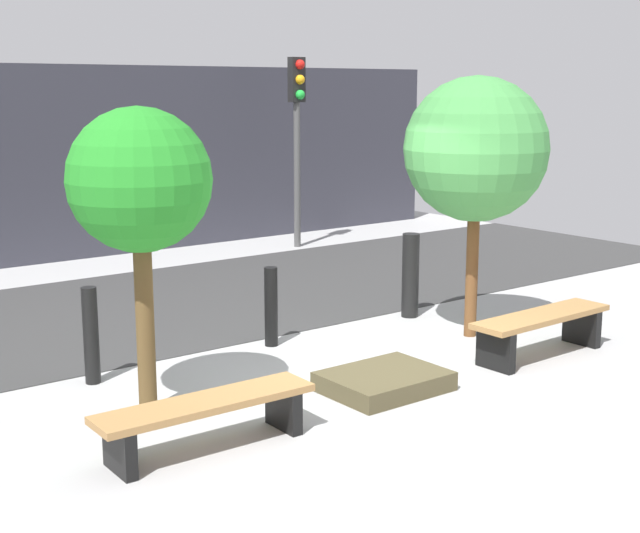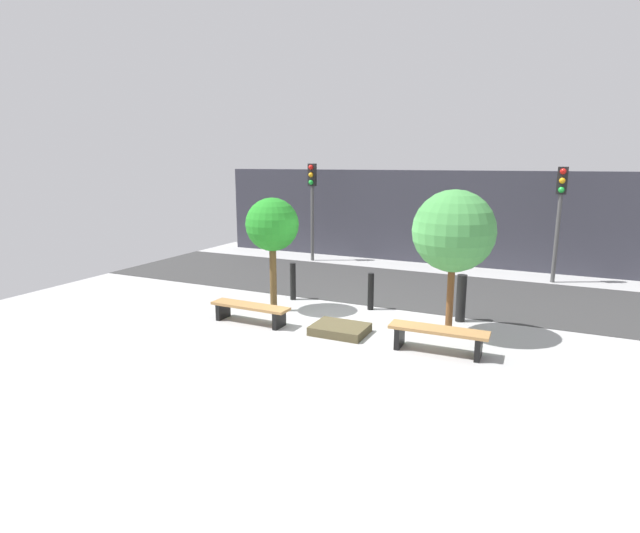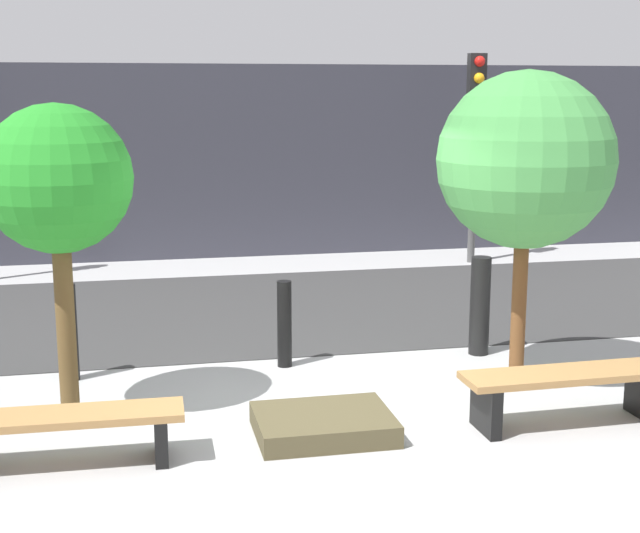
{
  "view_description": "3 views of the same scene",
  "coord_description": "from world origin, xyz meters",
  "px_view_note": "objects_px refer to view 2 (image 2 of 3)",
  "views": [
    {
      "loc": [
        -5.46,
        -6.34,
        2.86
      ],
      "look_at": [
        -0.17,
        0.55,
        1.11
      ],
      "focal_mm": 50.0,
      "sensor_mm": 36.0,
      "label": 1
    },
    {
      "loc": [
        3.83,
        -9.4,
        3.52
      ],
      "look_at": [
        -0.51,
        -0.13,
        1.37
      ],
      "focal_mm": 28.0,
      "sensor_mm": 36.0,
      "label": 2
    },
    {
      "loc": [
        -1.47,
        -7.06,
        2.81
      ],
      "look_at": [
        -0.02,
        -0.2,
        1.42
      ],
      "focal_mm": 50.0,
      "sensor_mm": 36.0,
      "label": 3
    }
  ],
  "objects_px": {
    "bench_left": "(250,310)",
    "tree_behind_right_bench": "(454,232)",
    "bollard_center": "(461,298)",
    "traffic_light_mid_west": "(560,203)",
    "bollard_far_left": "(293,281)",
    "bollard_left": "(371,291)",
    "tree_behind_left_bench": "(272,226)",
    "planter_bed": "(340,329)",
    "traffic_light_west": "(312,194)",
    "bench_right": "(438,335)"
  },
  "relations": [
    {
      "from": "bench_left",
      "to": "tree_behind_right_bench",
      "type": "height_order",
      "value": "tree_behind_right_bench"
    },
    {
      "from": "bollard_center",
      "to": "traffic_light_mid_west",
      "type": "distance_m",
      "value": 5.59
    },
    {
      "from": "bollard_far_left",
      "to": "bollard_left",
      "type": "xyz_separation_m",
      "value": [
        2.13,
        0.0,
        -0.03
      ]
    },
    {
      "from": "bench_left",
      "to": "traffic_light_mid_west",
      "type": "distance_m",
      "value": 9.53
    },
    {
      "from": "tree_behind_left_bench",
      "to": "traffic_light_mid_west",
      "type": "height_order",
      "value": "traffic_light_mid_west"
    },
    {
      "from": "bench_left",
      "to": "bollard_far_left",
      "type": "bearing_deg",
      "value": 92.56
    },
    {
      "from": "bollard_center",
      "to": "traffic_light_mid_west",
      "type": "bearing_deg",
      "value": 69.48
    },
    {
      "from": "tree_behind_right_bench",
      "to": "planter_bed",
      "type": "bearing_deg",
      "value": -158.25
    },
    {
      "from": "bollard_far_left",
      "to": "traffic_light_west",
      "type": "distance_m",
      "value": 5.62
    },
    {
      "from": "bollard_far_left",
      "to": "bench_right",
      "type": "bearing_deg",
      "value": -26.66
    },
    {
      "from": "bollard_center",
      "to": "traffic_light_mid_west",
      "type": "height_order",
      "value": "traffic_light_mid_west"
    },
    {
      "from": "bench_left",
      "to": "bollard_far_left",
      "type": "relative_size",
      "value": 1.92
    },
    {
      "from": "tree_behind_left_bench",
      "to": "traffic_light_west",
      "type": "relative_size",
      "value": 0.78
    },
    {
      "from": "bollard_far_left",
      "to": "bench_left",
      "type": "bearing_deg",
      "value": -88.57
    },
    {
      "from": "tree_behind_left_bench",
      "to": "tree_behind_right_bench",
      "type": "height_order",
      "value": "tree_behind_right_bench"
    },
    {
      "from": "bollard_left",
      "to": "traffic_light_mid_west",
      "type": "xyz_separation_m",
      "value": [
        3.98,
        4.95,
        1.9
      ]
    },
    {
      "from": "bench_left",
      "to": "bollard_far_left",
      "type": "height_order",
      "value": "bollard_far_left"
    },
    {
      "from": "bollard_center",
      "to": "tree_behind_left_bench",
      "type": "bearing_deg",
      "value": -165.55
    },
    {
      "from": "bench_right",
      "to": "bollard_center",
      "type": "distance_m",
      "value": 2.12
    },
    {
      "from": "tree_behind_right_bench",
      "to": "bollard_center",
      "type": "bearing_deg",
      "value": 87.21
    },
    {
      "from": "bench_right",
      "to": "tree_behind_left_bench",
      "type": "height_order",
      "value": "tree_behind_left_bench"
    },
    {
      "from": "planter_bed",
      "to": "traffic_light_mid_west",
      "type": "height_order",
      "value": "traffic_light_mid_west"
    },
    {
      "from": "bench_left",
      "to": "bollard_center",
      "type": "bearing_deg",
      "value": 27.79
    },
    {
      "from": "traffic_light_mid_west",
      "to": "bench_right",
      "type": "bearing_deg",
      "value": -105.1
    },
    {
      "from": "tree_behind_right_bench",
      "to": "bollard_far_left",
      "type": "xyz_separation_m",
      "value": [
        -4.21,
        1.08,
        -1.68
      ]
    },
    {
      "from": "bench_left",
      "to": "tree_behind_right_bench",
      "type": "distance_m",
      "value": 4.67
    },
    {
      "from": "traffic_light_mid_west",
      "to": "bench_left",
      "type": "bearing_deg",
      "value": -130.63
    },
    {
      "from": "bench_left",
      "to": "planter_bed",
      "type": "relative_size",
      "value": 1.65
    },
    {
      "from": "planter_bed",
      "to": "bollard_left",
      "type": "xyz_separation_m",
      "value": [
        0.0,
        1.91,
        0.36
      ]
    },
    {
      "from": "bench_left",
      "to": "planter_bed",
      "type": "xyz_separation_m",
      "value": [
        2.08,
        0.2,
        -0.22
      ]
    },
    {
      "from": "bollard_left",
      "to": "bollard_center",
      "type": "relative_size",
      "value": 0.84
    },
    {
      "from": "bench_right",
      "to": "tree_behind_right_bench",
      "type": "xyz_separation_m",
      "value": [
        -0.0,
        1.03,
        1.82
      ]
    },
    {
      "from": "planter_bed",
      "to": "bollard_center",
      "type": "distance_m",
      "value": 2.9
    },
    {
      "from": "bench_right",
      "to": "traffic_light_mid_west",
      "type": "bearing_deg",
      "value": 73.77
    },
    {
      "from": "bollard_left",
      "to": "planter_bed",
      "type": "bearing_deg",
      "value": -90.0
    },
    {
      "from": "planter_bed",
      "to": "bench_left",
      "type": "bearing_deg",
      "value": -174.5
    },
    {
      "from": "bench_right",
      "to": "bollard_left",
      "type": "xyz_separation_m",
      "value": [
        -2.08,
        2.11,
        0.11
      ]
    },
    {
      "from": "bench_right",
      "to": "bollard_left",
      "type": "height_order",
      "value": "bollard_left"
    },
    {
      "from": "planter_bed",
      "to": "bollard_center",
      "type": "bearing_deg",
      "value": 41.92
    },
    {
      "from": "bollard_left",
      "to": "traffic_light_west",
      "type": "height_order",
      "value": "traffic_light_west"
    },
    {
      "from": "bollard_center",
      "to": "planter_bed",
      "type": "bearing_deg",
      "value": -138.08
    },
    {
      "from": "tree_behind_right_bench",
      "to": "traffic_light_west",
      "type": "height_order",
      "value": "traffic_light_west"
    },
    {
      "from": "tree_behind_right_bench",
      "to": "traffic_light_west",
      "type": "xyz_separation_m",
      "value": [
        -6.06,
        6.04,
        0.23
      ]
    },
    {
      "from": "bench_right",
      "to": "tree_behind_left_bench",
      "type": "xyz_separation_m",
      "value": [
        -4.16,
        1.03,
        1.72
      ]
    },
    {
      "from": "planter_bed",
      "to": "bollard_left",
      "type": "bearing_deg",
      "value": 90.0
    },
    {
      "from": "tree_behind_left_bench",
      "to": "bench_right",
      "type": "bearing_deg",
      "value": -13.91
    },
    {
      "from": "bench_right",
      "to": "traffic_light_west",
      "type": "height_order",
      "value": "traffic_light_west"
    },
    {
      "from": "planter_bed",
      "to": "bollard_center",
      "type": "xyz_separation_m",
      "value": [
        2.13,
        1.91,
        0.44
      ]
    },
    {
      "from": "tree_behind_right_bench",
      "to": "bollard_left",
      "type": "height_order",
      "value": "tree_behind_right_bench"
    },
    {
      "from": "traffic_light_west",
      "to": "bench_right",
      "type": "bearing_deg",
      "value": -49.37
    }
  ]
}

